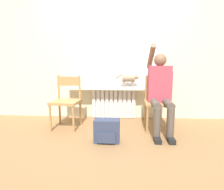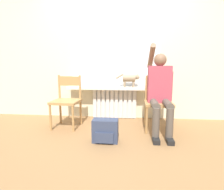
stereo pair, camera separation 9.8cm
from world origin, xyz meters
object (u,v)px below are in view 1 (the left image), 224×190
cat (129,78)px  chair_right (158,102)px  person (160,89)px  backpack (107,131)px  chair_left (66,100)px

cat → chair_right: bearing=-46.6°
cat → person: bearing=-52.8°
cat → backpack: cat is taller
chair_right → person: (-0.00, -0.11, 0.21)m
chair_right → cat: bearing=135.4°
chair_left → cat: bearing=28.1°
chair_left → cat: cat is taller
person → backpack: size_ratio=3.93×
chair_right → cat: cat is taller
chair_right → cat: 0.73m
chair_left → chair_right: bearing=3.3°
chair_left → person: size_ratio=0.64×
person → backpack: bearing=-149.7°
chair_right → backpack: (-0.77, -0.56, -0.30)m
chair_left → backpack: bearing=-34.8°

